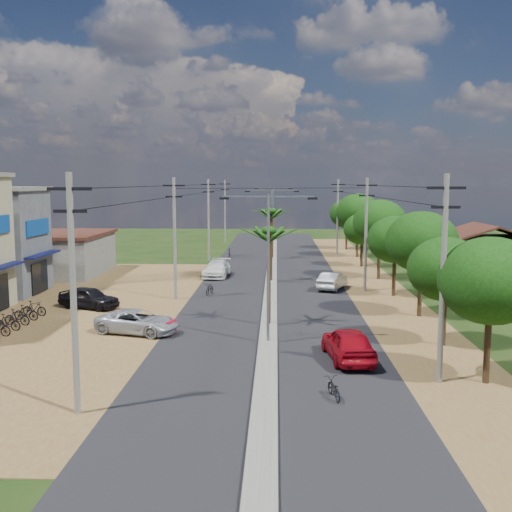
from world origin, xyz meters
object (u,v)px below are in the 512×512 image
(car_parked_silver, at_px, (138,322))
(moto_rider_east, at_px, (334,389))
(roadside_sign, at_px, (171,328))
(car_parked_dark, at_px, (89,298))
(car_silver_mid, at_px, (333,281))
(car_white_far, at_px, (217,269))
(car_red_near, at_px, (348,344))

(car_parked_silver, xyz_separation_m, moto_rider_east, (10.24, -10.12, -0.26))
(roadside_sign, bearing_deg, car_parked_dark, 152.51)
(car_silver_mid, height_order, moto_rider_east, car_silver_mid)
(car_silver_mid, xyz_separation_m, car_white_far, (-10.00, 6.07, 0.05))
(car_silver_mid, relative_size, car_parked_dark, 0.97)
(car_red_near, xyz_separation_m, car_silver_mid, (1.07, 19.56, -0.12))
(car_red_near, xyz_separation_m, roadside_sign, (-9.43, 4.51, -0.38))
(car_red_near, height_order, car_parked_silver, car_red_near)
(car_red_near, height_order, roadside_sign, car_red_near)
(roadside_sign, bearing_deg, car_parked_silver, -172.06)
(car_white_far, relative_size, car_parked_silver, 1.06)
(car_red_near, height_order, car_silver_mid, car_red_near)
(car_red_near, relative_size, moto_rider_east, 3.09)
(car_parked_silver, distance_m, moto_rider_east, 14.40)
(car_parked_dark, bearing_deg, roadside_sign, -113.67)
(car_silver_mid, bearing_deg, moto_rider_east, 106.47)
(moto_rider_east, bearing_deg, car_parked_dark, -59.55)
(car_parked_silver, bearing_deg, car_silver_mid, -24.17)
(car_red_near, distance_m, moto_rider_east, 5.40)
(car_silver_mid, bearing_deg, car_parked_dark, 46.29)
(car_red_near, distance_m, car_silver_mid, 19.59)
(car_white_far, xyz_separation_m, moto_rider_east, (7.74, -30.89, -0.33))
(roadside_sign, bearing_deg, car_silver_mid, 73.18)
(car_red_near, relative_size, car_parked_dark, 1.10)
(car_white_far, height_order, roadside_sign, car_white_far)
(car_white_far, relative_size, car_parked_dark, 1.18)
(car_white_far, distance_m, car_parked_dark, 15.90)
(car_white_far, relative_size, moto_rider_east, 3.29)
(car_silver_mid, xyz_separation_m, car_parked_dark, (-17.43, -7.99, 0.04))
(car_silver_mid, height_order, car_parked_silver, car_silver_mid)
(car_parked_dark, xyz_separation_m, roadside_sign, (6.93, -7.07, -0.30))
(car_white_far, xyz_separation_m, car_parked_dark, (-7.43, -14.06, -0.00))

